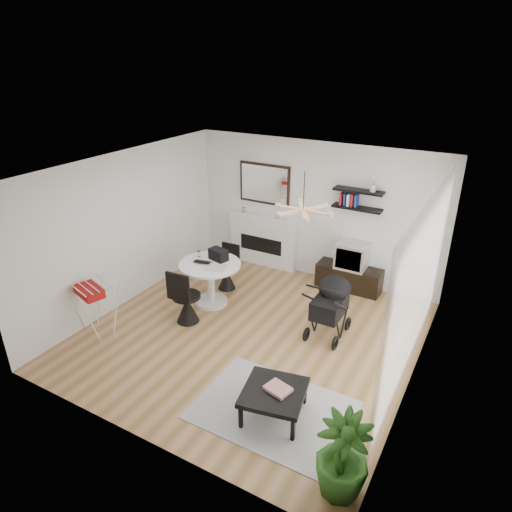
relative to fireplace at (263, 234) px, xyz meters
The scene contains 25 objects.
floor 2.75m from the fireplace, 65.59° to the right, with size 5.00×5.00×0.00m, color olive.
ceiling 3.34m from the fireplace, 65.59° to the right, with size 5.00×5.00×0.00m, color white.
wall_back 1.29m from the fireplace, ahead, with size 5.00×5.00×0.00m, color white.
wall_left 2.88m from the fireplace, 120.01° to the right, with size 5.00×5.00×0.00m, color white.
wall_right 4.39m from the fireplace, 33.95° to the right, with size 5.00×5.00×0.00m, color white.
sheer_curtain 4.20m from the fireplace, 32.43° to the right, with size 0.04×3.60×2.60m, color white.
fireplace is the anchor object (origin of this frame).
shelf_lower 2.16m from the fireplace, ahead, with size 0.90×0.25×0.04m, color black.
shelf_upper 2.32m from the fireplace, ahead, with size 0.90×0.25×0.04m, color black.
pendant_lamp 3.15m from the fireplace, 49.71° to the right, with size 0.90×0.90×0.10m, color tan, non-canonical shape.
tv_console 2.02m from the fireplace, ahead, with size 1.23×0.43×0.46m, color black.
crt_tv 1.99m from the fireplace, ahead, with size 0.56×0.49×0.49m.
dining_table 1.91m from the fireplace, 90.54° to the right, with size 1.09×1.09×0.80m.
laptop 2.00m from the fireplace, 94.02° to the right, with size 0.30×0.20×0.02m, color black.
black_bag 1.71m from the fireplace, 88.96° to the right, with size 0.33×0.20×0.20m, color black.
newspaper 2.01m from the fireplace, 85.31° to the right, with size 0.35×0.29×0.01m, color silver.
drinking_glass 1.80m from the fireplace, 101.39° to the right, with size 0.06×0.06×0.11m, color white.
chair_far 1.34m from the fireplace, 93.77° to the right, with size 0.41×0.42×0.86m.
chair_near 2.64m from the fireplace, 90.52° to the right, with size 0.47×0.48×0.99m.
drying_rack 3.75m from the fireplace, 106.78° to the right, with size 0.72×0.70×0.88m.
stroller 2.80m from the fireplace, 38.61° to the right, with size 0.54×0.89×1.07m.
rug 4.40m from the fireplace, 59.55° to the right, with size 1.95×1.41×0.01m, color #969696.
coffee_table 4.45m from the fireplace, 59.50° to the right, with size 0.89×0.89×0.39m.
magazines 4.44m from the fireplace, 58.88° to the right, with size 0.30×0.24×0.04m, color #BE2F36.
potted_plant 5.56m from the fireplace, 53.02° to the right, with size 0.55×0.55×0.99m, color #285B1A.
Camera 1 is at (3.12, -5.34, 4.24)m, focal length 32.00 mm.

